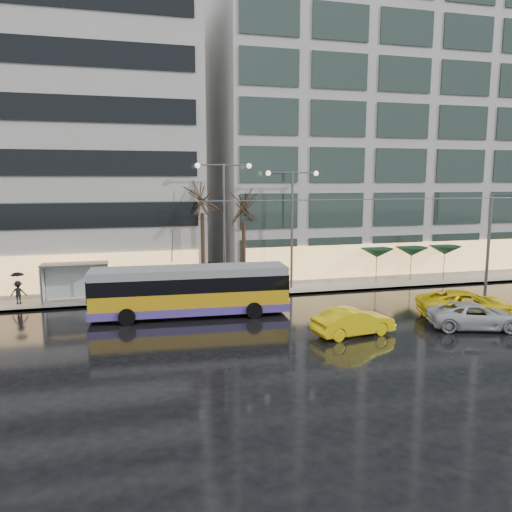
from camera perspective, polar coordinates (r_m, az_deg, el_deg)
name	(u,v)px	position (r m, az deg, el deg)	size (l,w,h in m)	color
ground	(227,343)	(25.25, -3.36, -9.93)	(140.00, 140.00, 0.00)	black
sidewalk	(217,283)	(38.89, -4.48, -3.14)	(80.00, 10.00, 0.15)	gray
kerb	(230,298)	(34.14, -3.02, -4.81)	(80.00, 0.10, 0.15)	slate
building_right	(388,129)	(48.79, 14.89, 13.87)	(32.00, 14.00, 25.00)	#ABA9A3
trolleybus	(190,292)	(29.88, -7.53, -4.14)	(11.66, 4.79, 5.36)	gold
catenary	(217,239)	(32.13, -4.43, 1.90)	(42.24, 5.12, 7.00)	#595B60
bus_shelter	(69,274)	(34.92, -20.55, -1.89)	(4.20, 1.60, 2.51)	#595B60
street_lamp_near	(224,210)	(34.96, -3.67, 5.32)	(3.96, 0.36, 9.03)	#595B60
street_lamp_far	(292,212)	(36.25, 4.15, 5.00)	(3.96, 0.36, 8.53)	#595B60
tree_a	(202,194)	(34.86, -6.19, 7.08)	(3.20, 3.20, 8.40)	black
tree_b	(244,203)	(35.64, -1.42, 6.06)	(3.20, 3.20, 7.70)	black
parasol_a	(377,253)	(39.57, 13.65, 0.34)	(2.50, 2.50, 2.65)	#595B60
parasol_b	(411,252)	(41.06, 17.35, 0.48)	(2.50, 2.50, 2.65)	#595B60
parasol_c	(445,250)	(42.71, 20.77, 0.62)	(2.50, 2.50, 2.65)	#595B60
taxi_b	(353,322)	(26.77, 11.07, -7.37)	(1.53, 4.38, 1.44)	yellow
taxi_c	(469,305)	(31.89, 23.12, -5.14)	(2.68, 5.82, 1.62)	yellow
sedan_silver	(475,316)	(29.96, 23.78, -6.26)	(2.33, 5.05, 1.40)	#BBBBC0
pedestrian_a	(95,281)	(33.58, -17.93, -2.77)	(1.04, 1.05, 2.19)	black
pedestrian_b	(125,283)	(35.98, -14.74, -3.00)	(0.92, 0.82, 1.55)	black
pedestrian_c	(18,287)	(35.36, -25.55, -3.21)	(1.02, 0.88, 2.11)	black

